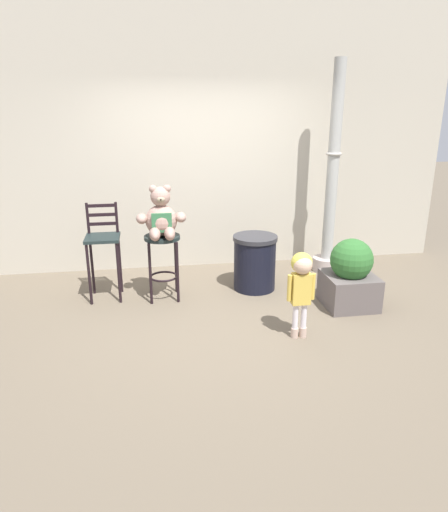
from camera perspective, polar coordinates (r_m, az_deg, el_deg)
The scene contains 9 objects.
ground_plane at distance 5.10m, azimuth -0.49°, elevation -7.17°, with size 24.00×24.00×0.00m, color brown.
building_wall at distance 6.40m, azimuth -3.08°, elevation 16.07°, with size 6.79×0.30×3.89m, color #B7AE9B.
bar_stool_with_teddy at distance 5.37m, azimuth -7.48°, elevation 0.29°, with size 0.41×0.41×0.76m.
teddy_bear at distance 5.23m, azimuth -7.66°, elevation 4.60°, with size 0.55×0.50×0.58m.
child_walking at distance 4.46m, azimuth 9.43°, elevation -2.54°, with size 0.27×0.22×0.86m.
trash_bin at distance 5.68m, azimuth 3.77°, elevation -0.77°, with size 0.53×0.53×0.67m.
lamppost at distance 6.27m, azimuth 12.93°, elevation 7.45°, with size 0.36×0.36×2.70m.
bar_chair_empty at distance 5.49m, azimuth -14.53°, elevation 1.43°, with size 0.38×0.38×1.10m.
planter_with_shrub at distance 5.36m, azimuth 15.14°, elevation -2.36°, with size 0.55×0.55×0.78m.
Camera 1 is at (-0.69, -4.55, 2.20)m, focal length 32.79 mm.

